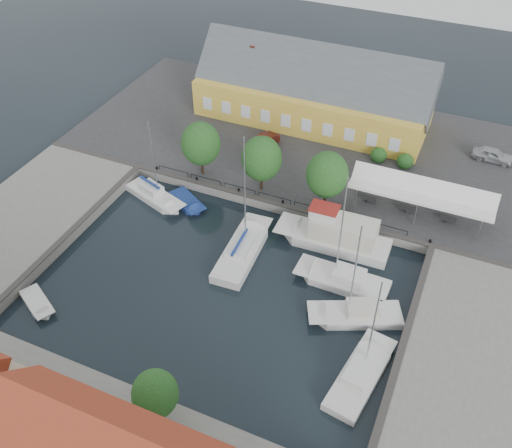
{
  "coord_description": "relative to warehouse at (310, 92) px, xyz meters",
  "views": [
    {
      "loc": [
        16.82,
        -32.5,
        37.65
      ],
      "look_at": [
        0.0,
        6.0,
        1.5
      ],
      "focal_mm": 40.0,
      "sensor_mm": 36.0,
      "label": 1
    }
  ],
  "objects": [
    {
      "name": "ground",
      "position": [
        2.6,
        -28.36,
        -4.43
      ],
      "size": [
        140.0,
        140.0,
        0.0
      ],
      "primitive_type": "plane",
      "color": "black",
      "rests_on": "ground"
    },
    {
      "name": "north_quay",
      "position": [
        2.6,
        -5.36,
        -3.93
      ],
      "size": [
        56.0,
        26.0,
        1.0
      ],
      "primitive_type": "cube",
      "color": "#2D2D30",
      "rests_on": "ground"
    },
    {
      "name": "west_quay",
      "position": [
        -19.4,
        -30.36,
        -3.93
      ],
      "size": [
        12.0,
        24.0,
        1.0
      ],
      "primitive_type": "cube",
      "color": "slate",
      "rests_on": "ground"
    },
    {
      "name": "east_quay",
      "position": [
        24.6,
        -30.36,
        -3.93
      ],
      "size": [
        12.0,
        24.0,
        1.0
      ],
      "primitive_type": "cube",
      "color": "slate",
      "rests_on": "ground"
    },
    {
      "name": "quay_edge_fittings",
      "position": [
        2.62,
        -23.61,
        -3.37
      ],
      "size": [
        56.0,
        24.72,
        0.4
      ],
      "color": "#383533",
      "rests_on": "north_quay"
    },
    {
      "name": "warehouse",
      "position": [
        0.0,
        0.0,
        0.0
      ],
      "size": [
        28.56,
        14.0,
        9.55
      ],
      "color": "gold",
      "rests_on": "north_quay"
    },
    {
      "name": "tent_canopy",
      "position": [
        16.6,
        -13.86,
        -0.74
      ],
      "size": [
        14.0,
        4.0,
        2.83
      ],
      "color": "white",
      "rests_on": "north_quay"
    },
    {
      "name": "quay_trees",
      "position": [
        0.6,
        -16.36,
        0.45
      ],
      "size": [
        18.2,
        4.2,
        6.3
      ],
      "color": "black",
      "rests_on": "north_quay"
    },
    {
      "name": "car_silver",
      "position": [
        22.39,
        -1.01,
        -2.66
      ],
      "size": [
        4.57,
        2.02,
        1.53
      ],
      "primitive_type": "imported",
      "rotation": [
        0.0,
        0.0,
        1.52
      ],
      "color": "#B4B8BD",
      "rests_on": "north_quay"
    },
    {
      "name": "car_red",
      "position": [
        -2.3,
        -9.27,
        -2.64
      ],
      "size": [
        2.8,
        5.06,
        1.58
      ],
      "primitive_type": "imported",
      "rotation": [
        0.0,
        0.0,
        -0.25
      ],
      "color": "#571B13",
      "rests_on": "north_quay"
    },
    {
      "name": "center_sailboat",
      "position": [
        2.49,
        -25.44,
        -4.06
      ],
      "size": [
        3.4,
        9.8,
        13.13
      ],
      "color": "silver",
      "rests_on": "ground"
    },
    {
      "name": "trawler",
      "position": [
        10.28,
        -20.47,
        -3.41
      ],
      "size": [
        11.44,
        3.68,
        5.0
      ],
      "color": "silver",
      "rests_on": "ground"
    },
    {
      "name": "east_boat_a",
      "position": [
        12.49,
        -25.14,
        -4.17
      ],
      "size": [
        8.72,
        3.05,
        12.15
      ],
      "color": "silver",
      "rests_on": "ground"
    },
    {
      "name": "east_boat_b",
      "position": [
        14.67,
        -28.55,
        -4.17
      ],
      "size": [
        8.29,
        5.63,
        10.98
      ],
      "color": "silver",
      "rests_on": "ground"
    },
    {
      "name": "east_boat_c",
      "position": [
        16.52,
        -34.41,
        -4.17
      ],
      "size": [
        3.88,
        8.65,
        10.73
      ],
      "color": "silver",
      "rests_on": "ground"
    },
    {
      "name": "west_boat_a",
      "position": [
        -9.69,
        -21.31,
        -4.15
      ],
      "size": [
        7.86,
        4.53,
        10.31
      ],
      "color": "silver",
      "rests_on": "ground"
    },
    {
      "name": "launch_sw",
      "position": [
        -11.21,
        -38.24,
        -4.34
      ],
      "size": [
        4.56,
        3.48,
        0.98
      ],
      "color": "silver",
      "rests_on": "ground"
    },
    {
      "name": "launch_nw",
      "position": [
        -6.18,
        -20.6,
        -4.34
      ],
      "size": [
        5.18,
        4.15,
        0.88
      ],
      "color": "navy",
      "rests_on": "ground"
    }
  ]
}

